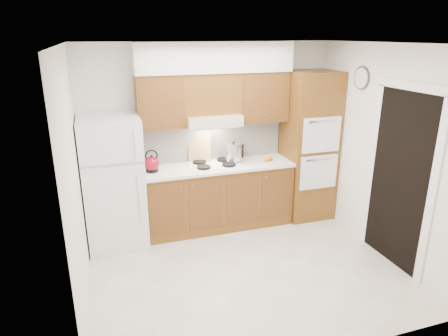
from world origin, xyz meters
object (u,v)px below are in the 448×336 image
fridge (114,183)px  kettle (152,164)px  oven_cabinet (308,146)px  stock_pot (233,152)px

fridge → kettle: (0.51, 0.05, 0.19)m
kettle → fridge: bearing=-151.7°
oven_cabinet → kettle: size_ratio=10.91×
fridge → kettle: size_ratio=8.53×
oven_cabinet → stock_pot: size_ratio=9.18×
stock_pot → fridge: bearing=-176.2°
oven_cabinet → fridge: bearing=-179.3°
fridge → kettle: fridge is taller
fridge → kettle: bearing=5.7°
fridge → stock_pot: size_ratio=7.18×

